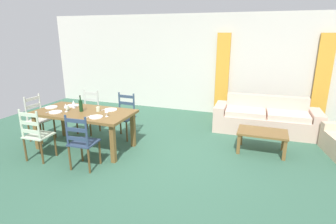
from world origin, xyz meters
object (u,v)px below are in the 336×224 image
Objects in this scene: wine_glass_far_left at (73,103)px; coffee_table at (262,135)px; dining_chair_far_left at (89,112)px; dining_chair_head_west at (39,118)px; wine_bottle at (81,105)px; dining_chair_near_left at (36,135)px; wine_glass_near_left at (66,106)px; dining_table at (84,116)px; wine_glass_near_right at (106,111)px; dining_chair_far_right at (124,116)px; coffee_cup_primary at (98,109)px; dining_chair_near_right at (82,142)px; coffee_cup_secondary at (67,108)px; couch at (265,119)px.

wine_glass_far_left is 0.18× the size of coffee_table.
dining_chair_head_west is (-0.72, -0.75, 0.00)m from dining_chair_far_left.
wine_bottle is (0.42, -0.79, 0.39)m from dining_chair_far_left.
wine_glass_near_left is at bearing 73.97° from dining_chair_near_left.
wine_glass_near_right reaches higher than dining_table.
wine_glass_near_right is at bearing -10.47° from wine_bottle.
dining_chair_far_right is at bearing 39.79° from wine_glass_far_left.
wine_bottle is 3.49m from coffee_table.
dining_chair_head_west is 4.55m from coffee_table.
dining_chair_near_right is at bearing -74.66° from coffee_cup_primary.
coffee_cup_primary is at bearing 2.78° from dining_chair_head_west.
dining_chair_near_right reaches higher than coffee_cup_secondary.
wine_glass_far_left is at bearing 163.95° from wine_glass_near_right.
wine_glass_near_left is 4.33m from couch.
wine_bottle is 0.33m from coffee_cup_primary.
dining_chair_near_left is 1.00× the size of dining_chair_head_west.
dining_chair_near_right is 5.96× the size of wine_glass_near_right.
dining_chair_far_left is 5.96× the size of wine_glass_near_left.
dining_chair_far_right is 1.18m from coffee_cup_secondary.
dining_chair_near_right is (0.96, 0.00, 0.00)m from dining_chair_near_left.
wine_glass_near_left is at bearing -147.30° from couch.
dining_chair_near_right is 1.00× the size of dining_chair_far_left.
dining_chair_near_right is 1.00× the size of dining_chair_far_right.
coffee_table is at bearing 3.84° from dining_chair_far_right.
coffee_table is (3.74, 0.19, -0.12)m from dining_chair_far_left.
coffee_cup_primary is at bearing 145.59° from wine_glass_near_right.
couch is (2.72, 2.32, -0.57)m from wine_glass_near_right.
dining_chair_far_right is (-0.05, 1.52, 0.00)m from dining_chair_near_right.
dining_chair_near_left is 0.96m from dining_chair_near_right.
coffee_cup_primary is at bearing -163.93° from coffee_table.
dining_chair_head_west reaches higher than coffee_table.
dining_chair_near_right is 0.98m from wine_bottle.
wine_bottle is at bearing 25.43° from wine_glass_near_left.
couch is at bearing 31.14° from coffee_cup_secondary.
dining_table is 1.98× the size of dining_chair_near_left.
dining_chair_head_west is 10.67× the size of coffee_cup_primary.
coffee_cup_primary is (0.72, -0.68, 0.32)m from dining_chair_far_left.
dining_chair_near_right is at bearing -53.83° from wine_bottle.
coffee_table is (2.68, 1.10, -0.51)m from wine_glass_near_right.
dining_chair_far_right is at bearing 91.80° from dining_chair_near_right.
dining_chair_near_right is 5.96× the size of wine_glass_near_left.
dining_chair_far_left and dining_chair_head_west have the same top height.
wine_glass_near_left is at bearing -154.37° from dining_table.
wine_glass_near_right is 0.97m from wine_glass_far_left.
dining_chair_far_left is 4.04m from couch.
wine_glass_near_right is (0.89, 0.00, 0.00)m from wine_glass_near_left.
wine_bottle reaches higher than wine_glass_far_left.
dining_chair_far_right is at bearing -0.05° from dining_chair_far_left.
wine_bottle reaches higher than wine_glass_near_left.
wine_glass_near_right is (0.11, 0.61, 0.38)m from dining_chair_near_right.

